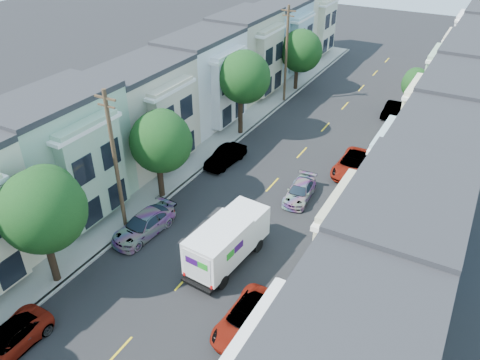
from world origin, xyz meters
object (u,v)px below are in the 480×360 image
(parked_left_b, at_px, (6,342))
(tree_e, at_px, (300,51))
(utility_pole_near, at_px, (116,165))
(tree_c, at_px, (160,142))
(parked_right_b, at_px, (246,319))
(parked_left_c, at_px, (144,225))
(parked_left_d, at_px, (226,156))
(tree_far_r, at_px, (416,85))
(parked_right_c, at_px, (353,164))
(utility_pole_far, at_px, (286,55))
(parked_right_d, at_px, (392,110))
(fedex_truck, at_px, (227,240))
(tree_b, at_px, (42,210))
(lead_sedan, at_px, (300,191))
(tree_d, at_px, (243,77))

(parked_left_b, bearing_deg, tree_e, 92.31)
(parked_left_b, bearing_deg, utility_pole_near, 97.89)
(tree_c, bearing_deg, parked_right_b, -35.17)
(parked_left_b, xyz_separation_m, parked_left_c, (0.00, 10.81, 0.08))
(tree_c, bearing_deg, tree_e, 90.00)
(parked_left_c, bearing_deg, parked_left_d, 94.43)
(tree_far_r, relative_size, parked_left_c, 1.16)
(tree_c, xyz_separation_m, utility_pole_near, (0.00, -4.46, 0.41))
(parked_left_b, bearing_deg, parked_left_c, 90.32)
(parked_right_c, bearing_deg, utility_pole_far, 136.43)
(tree_far_r, bearing_deg, parked_left_d, -127.08)
(parked_left_b, bearing_deg, parked_right_d, 76.01)
(tree_e, bearing_deg, utility_pole_far, -89.98)
(parked_left_c, bearing_deg, tree_e, 97.14)
(utility_pole_far, bearing_deg, fedex_truck, -73.12)
(tree_b, bearing_deg, fedex_truck, 39.82)
(utility_pole_far, xyz_separation_m, parked_left_b, (1.40, -36.53, -4.51))
(lead_sedan, bearing_deg, tree_d, 134.88)
(tree_e, bearing_deg, tree_d, -90.00)
(utility_pole_near, xyz_separation_m, parked_left_b, (1.40, -10.53, -4.51))
(tree_c, relative_size, utility_pole_near, 0.70)
(tree_d, relative_size, parked_left_d, 1.86)
(tree_e, height_order, parked_right_d, tree_e)
(parked_right_b, bearing_deg, tree_far_r, 87.15)
(tree_d, distance_m, tree_far_r, 16.61)
(utility_pole_near, xyz_separation_m, parked_left_c, (1.40, 0.28, -4.43))
(parked_left_c, bearing_deg, parked_right_c, 60.65)
(tree_c, relative_size, tree_far_r, 1.25)
(utility_pole_near, bearing_deg, tree_far_r, 63.68)
(utility_pole_far, distance_m, parked_left_c, 26.14)
(tree_e, relative_size, utility_pole_near, 0.69)
(tree_far_r, relative_size, utility_pole_near, 0.56)
(lead_sedan, height_order, parked_left_d, parked_left_d)
(lead_sedan, bearing_deg, parked_right_d, 77.58)
(tree_b, height_order, utility_pole_near, utility_pole_near)
(parked_right_c, distance_m, parked_right_d, 12.97)
(utility_pole_near, distance_m, lead_sedan, 13.64)
(tree_b, bearing_deg, parked_left_d, 85.25)
(tree_d, bearing_deg, utility_pole_near, -89.99)
(parked_left_d, bearing_deg, parked_left_b, -84.95)
(tree_e, height_order, fedex_truck, tree_e)
(parked_left_b, distance_m, parked_right_c, 27.28)
(lead_sedan, bearing_deg, tree_far_r, 70.74)
(lead_sedan, height_order, parked_right_c, parked_right_c)
(tree_e, xyz_separation_m, parked_right_d, (11.20, -1.95, -3.93))
(utility_pole_far, bearing_deg, parked_right_d, 9.64)
(tree_b, distance_m, parked_right_d, 35.82)
(tree_d, height_order, parked_left_c, tree_d)
(tree_b, bearing_deg, parked_left_c, 77.02)
(tree_d, xyz_separation_m, utility_pole_far, (0.00, 9.30, -0.48))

